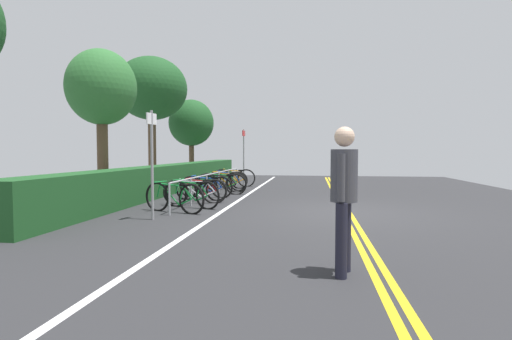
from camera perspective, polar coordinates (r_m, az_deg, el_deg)
The scene contains 22 objects.
ground_plane at distance 9.78m, azimuth 13.13°, elevation -6.21°, with size 28.62×13.57×0.05m, color #2B2B2D.
centre_line_yellow_inner at distance 9.78m, azimuth 13.60°, elevation -6.05°, with size 25.76×0.10×0.00m, color gold.
centre_line_yellow_outer at distance 9.77m, azimuth 12.66°, elevation -6.05°, with size 25.76×0.10×0.00m, color gold.
bike_lane_stripe_white at distance 9.99m, azimuth -4.58°, elevation -5.80°, with size 25.76×0.12×0.00m, color white.
bike_rack at distance 13.00m, azimuth -6.35°, elevation -1.22°, with size 8.01×0.05×0.77m.
bicycle_0 at distance 9.67m, azimuth -11.99°, elevation -3.98°, with size 0.69×1.73×0.77m.
bicycle_1 at distance 10.37m, azimuth -9.51°, elevation -3.52°, with size 0.69×1.71×0.77m.
bicycle_2 at distance 11.15m, azimuth -8.89°, elevation -3.15°, with size 0.66×1.73×0.74m.
bicycle_3 at distance 11.93m, azimuth -8.08°, elevation -2.85°, with size 0.46×1.68×0.70m.
bicycle_4 at distance 12.60m, azimuth -7.35°, elevation -2.47°, with size 0.46×1.76×0.74m.
bicycle_5 at distance 13.42m, azimuth -5.23°, elevation -2.09°, with size 0.46×1.81×0.76m.
bicycle_6 at distance 14.17m, azimuth -5.00°, elevation -1.87°, with size 0.46×1.79×0.75m.
bicycle_7 at distance 14.92m, azimuth -4.52°, elevation -1.64°, with size 0.57×1.77×0.74m.
bicycle_8 at distance 15.68m, azimuth -4.22°, elevation -1.45°, with size 0.46×1.71×0.73m.
bicycle_9 at distance 16.41m, azimuth -3.27°, elevation -1.16°, with size 0.46×1.81×0.78m.
pedestrian at distance 4.74m, azimuth 12.82°, elevation -2.78°, with size 0.48×0.32×1.78m.
sign_post_near at distance 8.67m, azimuth -15.08°, elevation 2.22°, with size 0.36×0.08×2.37m.
sign_post_far at distance 17.42m, azimuth -1.82°, elevation 2.72°, with size 0.36×0.07×2.48m.
hedge_backdrop at distance 15.01m, azimuth -11.99°, elevation -1.08°, with size 16.96×0.87×1.00m, color #1C4C21.
tree_mid at distance 12.54m, azimuth -21.81°, elevation 11.00°, with size 2.03×2.03×4.49m.
tree_far_right at distance 18.31m, azimuth -15.14°, elevation 11.41°, with size 3.18×3.18×5.71m.
tree_extra at distance 21.27m, azimuth -9.51°, elevation 6.82°, with size 2.41×2.41×4.27m.
Camera 1 is at (-9.63, 0.82, 1.48)m, focal length 27.16 mm.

